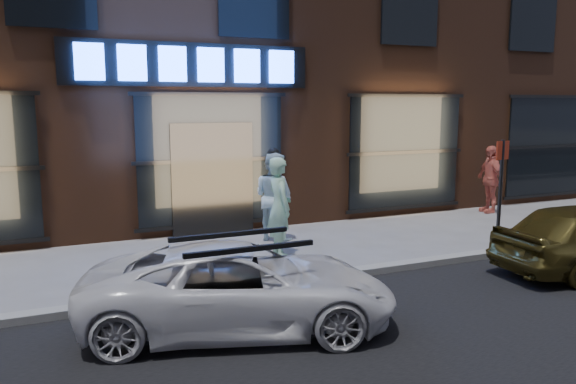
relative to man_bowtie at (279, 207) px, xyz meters
name	(u,v)px	position (x,y,z in m)	size (l,w,h in m)	color
ground	(285,286)	(-0.63, -1.69, -0.92)	(90.00, 90.00, 0.00)	slate
curb	(285,282)	(-0.63, -1.69, -0.86)	(60.00, 0.25, 0.12)	gray
storefront_building	(167,16)	(-0.63, 6.30, 4.23)	(30.20, 8.28, 10.30)	#54301E
man_bowtie	(279,207)	(0.00, 0.00, 0.00)	(0.67, 0.44, 1.84)	#A8DCBF
man_cap	(274,196)	(0.35, 1.14, -0.01)	(0.89, 0.69, 1.83)	white
passerby	(490,179)	(6.62, 1.67, -0.05)	(1.02, 0.42, 1.74)	#E2705D
white_suv	(240,287)	(-1.79, -3.00, -0.38)	(1.79, 3.88, 1.08)	silver
sign_post	(500,186)	(3.77, -1.59, 0.38)	(0.34, 0.09, 2.15)	#262628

